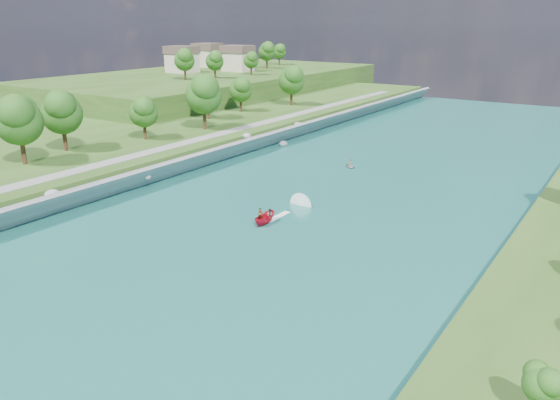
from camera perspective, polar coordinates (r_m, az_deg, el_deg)
The scene contains 11 objects.
ground at distance 64.63m, azimuth -5.35°, elevation -4.89°, with size 260.00×260.00×0.00m, color #2D5119.
river_water at distance 80.04m, azimuth 3.66°, elevation -0.18°, with size 55.00×240.00×0.10m, color #175754.
berm_west at distance 112.30m, azimuth -19.02°, elevation 5.16°, with size 45.00×240.00×3.50m, color #2D5119.
ridge_west at distance 186.42m, azimuth -6.85°, elevation 11.75°, with size 60.00×120.00×9.00m, color #2D5119.
riprap_bank at distance 94.15m, azimuth -10.26°, elevation 3.52°, with size 4.46×236.00×4.40m.
riverside_path at distance 98.79m, azimuth -12.86°, elevation 5.08°, with size 3.00×200.00×0.10m, color gray.
ridge_houses at distance 193.44m, azimuth -7.40°, elevation 14.58°, with size 29.50×29.50×8.40m.
trees_west at distance 94.88m, azimuth -23.45°, elevation 7.19°, with size 17.05×152.00×13.48m.
trees_ridge at distance 184.62m, azimuth -4.09°, elevation 14.69°, with size 20.61×66.94×10.81m.
motorboat at distance 72.26m, azimuth -0.87°, elevation -1.60°, with size 3.60×18.83×2.14m.
raft at distance 99.20m, azimuth 7.33°, elevation 3.60°, with size 3.45×3.58×1.47m.
Camera 1 is at (37.87, -45.82, 25.36)m, focal length 35.00 mm.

